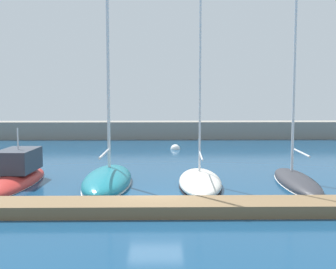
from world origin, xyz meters
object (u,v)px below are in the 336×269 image
motorboat_red_second (16,176)px  sailboat_ivory_fourth (200,181)px  sailboat_teal_third (107,179)px  sailboat_charcoal_fifth (297,180)px  mooring_buoy_white (175,149)px

motorboat_red_second → sailboat_ivory_fourth: (10.05, -0.77, -0.12)m
sailboat_teal_third → sailboat_charcoal_fifth: size_ratio=1.21×
motorboat_red_second → mooring_buoy_white: size_ratio=9.65×
motorboat_red_second → sailboat_ivory_fourth: bearing=-92.3°
sailboat_ivory_fourth → mooring_buoy_white: bearing=5.3°
mooring_buoy_white → sailboat_teal_third: bearing=-105.3°
motorboat_red_second → mooring_buoy_white: 17.47m
motorboat_red_second → sailboat_teal_third: bearing=-92.4°
motorboat_red_second → mooring_buoy_white: motorboat_red_second is taller
sailboat_teal_third → sailboat_charcoal_fifth: bearing=-89.9°
sailboat_charcoal_fifth → mooring_buoy_white: size_ratio=15.22×
sailboat_teal_third → mooring_buoy_white: 15.77m
sailboat_teal_third → sailboat_ivory_fourth: sailboat_teal_third is taller
motorboat_red_second → sailboat_ivory_fourth: size_ratio=0.61×
sailboat_charcoal_fifth → sailboat_ivory_fourth: bearing=95.1°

